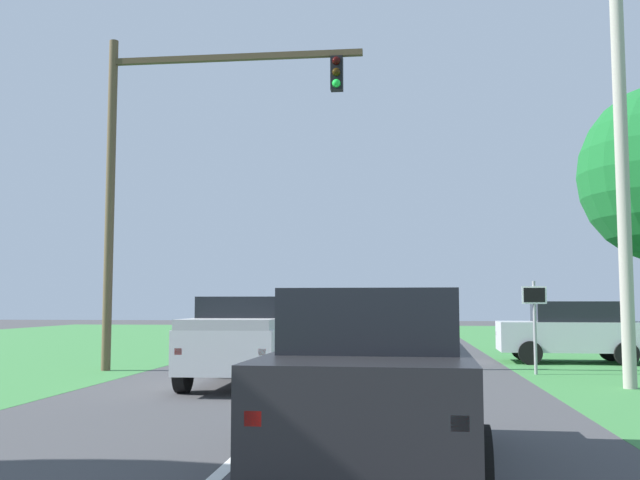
{
  "coord_description": "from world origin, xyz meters",
  "views": [
    {
      "loc": [
        1.92,
        -2.06,
        1.78
      ],
      "look_at": [
        -0.18,
        16.11,
        3.37
      ],
      "focal_mm": 40.49,
      "sensor_mm": 36.0,
      "label": 1
    }
  ],
  "objects_px": {
    "pickup_truck_lead": "(246,340)",
    "keep_moving_sign": "(535,314)",
    "crossing_suv_far": "(573,331)",
    "utility_pole_right": "(623,187)",
    "traffic_light": "(169,153)",
    "red_suv_near": "(375,373)"
  },
  "relations": [
    {
      "from": "crossing_suv_far",
      "to": "utility_pole_right",
      "type": "bearing_deg",
      "value": -93.07
    },
    {
      "from": "keep_moving_sign",
      "to": "utility_pole_right",
      "type": "height_order",
      "value": "utility_pole_right"
    },
    {
      "from": "red_suv_near",
      "to": "utility_pole_right",
      "type": "distance_m",
      "value": 9.74
    },
    {
      "from": "keep_moving_sign",
      "to": "crossing_suv_far",
      "type": "relative_size",
      "value": 0.54
    },
    {
      "from": "pickup_truck_lead",
      "to": "keep_moving_sign",
      "type": "bearing_deg",
      "value": 25.07
    },
    {
      "from": "crossing_suv_far",
      "to": "keep_moving_sign",
      "type": "bearing_deg",
      "value": -115.08
    },
    {
      "from": "red_suv_near",
      "to": "crossing_suv_far",
      "type": "relative_size",
      "value": 1.09
    },
    {
      "from": "traffic_light",
      "to": "red_suv_near",
      "type": "bearing_deg",
      "value": -60.35
    },
    {
      "from": "pickup_truck_lead",
      "to": "keep_moving_sign",
      "type": "relative_size",
      "value": 2.14
    },
    {
      "from": "red_suv_near",
      "to": "pickup_truck_lead",
      "type": "xyz_separation_m",
      "value": [
        -3.09,
        7.42,
        -0.03
      ]
    },
    {
      "from": "red_suv_near",
      "to": "crossing_suv_far",
      "type": "xyz_separation_m",
      "value": [
        5.32,
        14.28,
        -0.06
      ]
    },
    {
      "from": "keep_moving_sign",
      "to": "pickup_truck_lead",
      "type": "bearing_deg",
      "value": -154.93
    },
    {
      "from": "pickup_truck_lead",
      "to": "keep_moving_sign",
      "type": "height_order",
      "value": "keep_moving_sign"
    },
    {
      "from": "traffic_light",
      "to": "keep_moving_sign",
      "type": "distance_m",
      "value": 10.35
    },
    {
      "from": "traffic_light",
      "to": "crossing_suv_far",
      "type": "xyz_separation_m",
      "value": [
        11.19,
        3.98,
        -4.81
      ]
    },
    {
      "from": "crossing_suv_far",
      "to": "utility_pole_right",
      "type": "relative_size",
      "value": 0.51
    },
    {
      "from": "utility_pole_right",
      "to": "keep_moving_sign",
      "type": "bearing_deg",
      "value": 116.65
    },
    {
      "from": "keep_moving_sign",
      "to": "utility_pole_right",
      "type": "xyz_separation_m",
      "value": [
        1.4,
        -2.8,
        2.73
      ]
    },
    {
      "from": "pickup_truck_lead",
      "to": "utility_pole_right",
      "type": "height_order",
      "value": "utility_pole_right"
    },
    {
      "from": "pickup_truck_lead",
      "to": "traffic_light",
      "type": "distance_m",
      "value": 6.23
    },
    {
      "from": "traffic_light",
      "to": "utility_pole_right",
      "type": "height_order",
      "value": "traffic_light"
    },
    {
      "from": "red_suv_near",
      "to": "keep_moving_sign",
      "type": "xyz_separation_m",
      "value": [
        3.57,
        10.53,
        0.48
      ]
    }
  ]
}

